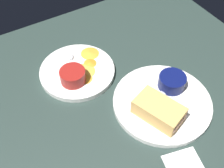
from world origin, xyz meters
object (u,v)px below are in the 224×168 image
at_px(plate_sandwich_main, 162,102).
at_px(ramekin_light_gravy, 73,76).
at_px(sandwich_half_near, 159,110).
at_px(spoon_by_dark_ramekin, 159,97).
at_px(ramekin_dark_sauce, 172,81).
at_px(plate_chips_companion, 77,71).
at_px(spoon_by_gravy_ramekin, 71,59).

distance_m(plate_sandwich_main, ramekin_light_gravy, 0.27).
relative_size(sandwich_half_near, spoon_by_dark_ramekin, 1.51).
bearing_deg(ramekin_dark_sauce, plate_chips_companion, 45.96).
bearing_deg(ramekin_dark_sauce, spoon_by_dark_ramekin, 106.80).
xyz_separation_m(sandwich_half_near, spoon_by_gravy_ramekin, (0.32, 0.11, -0.02)).
distance_m(sandwich_half_near, spoon_by_dark_ramekin, 0.06).
bearing_deg(spoon_by_dark_ramekin, ramekin_dark_sauce, -73.20).
bearing_deg(sandwich_half_near, plate_chips_companion, 22.89).
bearing_deg(ramekin_light_gravy, ramekin_dark_sauce, -125.04).
distance_m(plate_sandwich_main, plate_chips_companion, 0.28).
bearing_deg(ramekin_light_gravy, plate_sandwich_main, -137.21).
distance_m(ramekin_dark_sauce, plate_chips_companion, 0.29).
height_order(plate_sandwich_main, ramekin_light_gravy, ramekin_light_gravy).
height_order(sandwich_half_near, spoon_by_dark_ramekin, sandwich_half_near).
height_order(ramekin_dark_sauce, plate_chips_companion, ramekin_dark_sauce).
relative_size(ramekin_dark_sauce, spoon_by_dark_ramekin, 0.81).
relative_size(plate_chips_companion, ramekin_light_gravy, 3.06).
bearing_deg(plate_sandwich_main, ramekin_dark_sauce, -60.64).
distance_m(plate_chips_companion, spoon_by_gravy_ramekin, 0.05).
height_order(sandwich_half_near, ramekin_light_gravy, sandwich_half_near).
distance_m(spoon_by_dark_ramekin, ramekin_light_gravy, 0.26).
relative_size(plate_sandwich_main, sandwich_half_near, 1.90).
distance_m(ramekin_dark_sauce, spoon_by_gravy_ramekin, 0.33).
bearing_deg(spoon_by_dark_ramekin, spoon_by_gravy_ramekin, 28.81).
bearing_deg(spoon_by_gravy_ramekin, spoon_by_dark_ramekin, -151.19).
bearing_deg(ramekin_dark_sauce, ramekin_light_gravy, 54.96).
height_order(spoon_by_dark_ramekin, plate_chips_companion, spoon_by_dark_ramekin).
bearing_deg(ramekin_dark_sauce, plate_sandwich_main, 119.36).
xyz_separation_m(sandwich_half_near, plate_chips_companion, (0.27, 0.11, -0.03)).
height_order(plate_chips_companion, ramekin_light_gravy, ramekin_light_gravy).
height_order(ramekin_dark_sauce, spoon_by_dark_ramekin, ramekin_dark_sauce).
bearing_deg(spoon_by_gravy_ramekin, ramekin_dark_sauce, -140.78).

